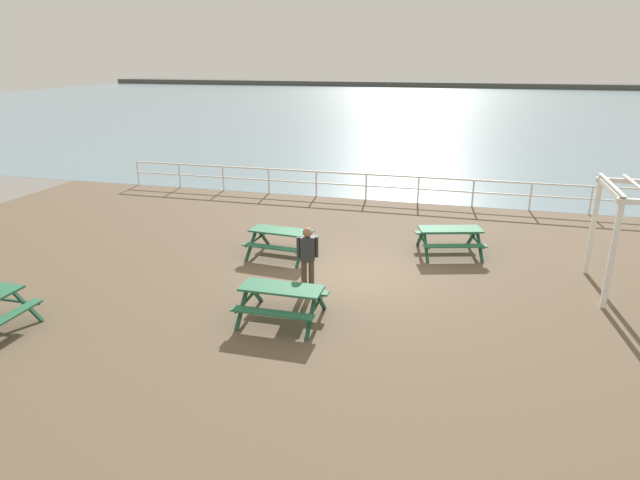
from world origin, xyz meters
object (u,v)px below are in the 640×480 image
at_px(picnic_table_mid_centre, 450,235).
at_px(visitor, 308,256).
at_px(picnic_table_near_left, 281,236).
at_px(picnic_table_near_right, 282,295).

bearing_deg(picnic_table_mid_centre, visitor, -147.78).
bearing_deg(visitor, picnic_table_near_left, -166.24).
distance_m(picnic_table_mid_centre, visitor, 4.96).
relative_size(picnic_table_mid_centre, visitor, 1.29).
height_order(picnic_table_near_left, picnic_table_mid_centre, same).
distance_m(picnic_table_near_right, visitor, 1.62).
bearing_deg(picnic_table_near_left, picnic_table_near_right, -66.10).
height_order(picnic_table_near_right, visitor, visitor).
bearing_deg(picnic_table_mid_centre, picnic_table_near_right, -139.19).
height_order(picnic_table_near_right, picnic_table_mid_centre, same).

